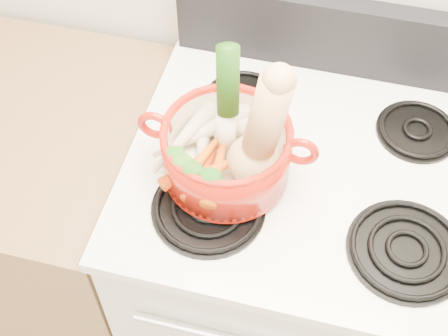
% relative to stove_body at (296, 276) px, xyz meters
% --- Properties ---
extents(stove_body, '(0.76, 0.65, 0.92)m').
position_rel_stove_body_xyz_m(stove_body, '(0.00, 0.00, 0.00)').
color(stove_body, silver).
rests_on(stove_body, floor).
extents(cooktop, '(0.78, 0.67, 0.03)m').
position_rel_stove_body_xyz_m(cooktop, '(0.00, 0.00, 0.47)').
color(cooktop, white).
rests_on(cooktop, stove_body).
extents(control_backsplash, '(0.76, 0.05, 0.18)m').
position_rel_stove_body_xyz_m(control_backsplash, '(0.00, 0.30, 0.58)').
color(control_backsplash, black).
rests_on(control_backsplash, cooktop).
extents(burner_front_left, '(0.22, 0.22, 0.02)m').
position_rel_stove_body_xyz_m(burner_front_left, '(-0.19, -0.16, 0.50)').
color(burner_front_left, black).
rests_on(burner_front_left, cooktop).
extents(burner_front_right, '(0.22, 0.22, 0.02)m').
position_rel_stove_body_xyz_m(burner_front_right, '(0.19, -0.16, 0.50)').
color(burner_front_right, black).
rests_on(burner_front_right, cooktop).
extents(burner_back_left, '(0.17, 0.17, 0.02)m').
position_rel_stove_body_xyz_m(burner_back_left, '(-0.19, 0.14, 0.50)').
color(burner_back_left, black).
rests_on(burner_back_left, cooktop).
extents(burner_back_right, '(0.17, 0.17, 0.02)m').
position_rel_stove_body_xyz_m(burner_back_right, '(0.19, 0.14, 0.50)').
color(burner_back_right, black).
rests_on(burner_back_right, cooktop).
extents(dutch_oven, '(0.25, 0.25, 0.12)m').
position_rel_stove_body_xyz_m(dutch_oven, '(-0.18, -0.07, 0.57)').
color(dutch_oven, '#A7170A').
rests_on(dutch_oven, burner_front_left).
extents(pot_handle_left, '(0.07, 0.02, 0.07)m').
position_rel_stove_body_xyz_m(pot_handle_left, '(-0.32, -0.08, 0.61)').
color(pot_handle_left, '#A7170A').
rests_on(pot_handle_left, dutch_oven).
extents(pot_handle_right, '(0.07, 0.02, 0.07)m').
position_rel_stove_body_xyz_m(pot_handle_right, '(-0.04, -0.07, 0.61)').
color(pot_handle_right, '#A7170A').
rests_on(pot_handle_right, dutch_oven).
extents(squash, '(0.18, 0.15, 0.28)m').
position_rel_stove_body_xyz_m(squash, '(-0.09, -0.09, 0.67)').
color(squash, tan).
rests_on(squash, dutch_oven).
extents(leek, '(0.06, 0.09, 0.27)m').
position_rel_stove_body_xyz_m(leek, '(-0.18, -0.04, 0.67)').
color(leek, white).
rests_on(leek, dutch_oven).
extents(ginger, '(0.11, 0.09, 0.05)m').
position_rel_stove_body_xyz_m(ginger, '(-0.17, 0.02, 0.56)').
color(ginger, tan).
rests_on(ginger, dutch_oven).
extents(parsnip_0, '(0.08, 0.22, 0.06)m').
position_rel_stove_body_xyz_m(parsnip_0, '(-0.23, -0.05, 0.55)').
color(parsnip_0, beige).
rests_on(parsnip_0, dutch_oven).
extents(parsnip_1, '(0.19, 0.17, 0.06)m').
position_rel_stove_body_xyz_m(parsnip_1, '(-0.24, -0.03, 0.57)').
color(parsnip_1, beige).
rests_on(parsnip_1, dutch_oven).
extents(parsnip_2, '(0.08, 0.17, 0.05)m').
position_rel_stove_body_xyz_m(parsnip_2, '(-0.21, -0.00, 0.57)').
color(parsnip_2, beige).
rests_on(parsnip_2, dutch_oven).
extents(parsnip_3, '(0.11, 0.19, 0.06)m').
position_rel_stove_body_xyz_m(parsnip_3, '(-0.27, -0.06, 0.57)').
color(parsnip_3, beige).
rests_on(parsnip_3, dutch_oven).
extents(carrot_0, '(0.06, 0.17, 0.05)m').
position_rel_stove_body_xyz_m(carrot_0, '(-0.21, -0.11, 0.55)').
color(carrot_0, '#B83709').
rests_on(carrot_0, dutch_oven).
extents(carrot_1, '(0.10, 0.13, 0.04)m').
position_rel_stove_body_xyz_m(carrot_1, '(-0.24, -0.11, 0.55)').
color(carrot_1, '#C53D09').
rests_on(carrot_1, dutch_oven).
extents(carrot_2, '(0.04, 0.18, 0.05)m').
position_rel_stove_body_xyz_m(carrot_2, '(-0.18, -0.11, 0.57)').
color(carrot_2, '#DE5C0B').
rests_on(carrot_2, dutch_oven).
extents(carrot_3, '(0.13, 0.11, 0.04)m').
position_rel_stove_body_xyz_m(carrot_3, '(-0.18, -0.12, 0.57)').
color(carrot_3, '#D7500A').
rests_on(carrot_3, dutch_oven).
extents(carrot_4, '(0.07, 0.14, 0.04)m').
position_rel_stove_body_xyz_m(carrot_4, '(-0.21, -0.10, 0.57)').
color(carrot_4, '#D65B0A').
rests_on(carrot_4, dutch_oven).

